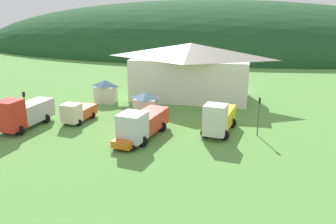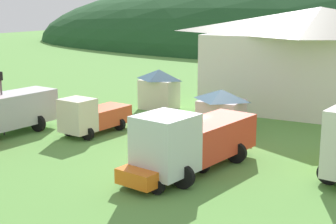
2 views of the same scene
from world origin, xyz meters
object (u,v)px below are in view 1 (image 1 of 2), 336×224
object	(u,v)px
service_pickup_orange	(132,136)
traffic_light_east	(259,113)
play_shed_pink	(146,103)
traffic_light_west	(25,106)
tow_truck_silver	(142,123)
depot_building	(191,70)
traffic_cone_near_pickup	(165,123)
crane_truck_red	(23,113)
light_truck_cream	(77,112)
play_shed_cream	(106,91)
flatbed_truck_yellow	(219,118)

from	to	relation	value
service_pickup_orange	traffic_light_east	distance (m)	13.36
play_shed_pink	traffic_light_west	world-z (taller)	traffic_light_west
tow_truck_silver	traffic_light_east	world-z (taller)	traffic_light_east
depot_building	traffic_cone_near_pickup	distance (m)	12.71
crane_truck_red	light_truck_cream	bearing A→B (deg)	132.87
service_pickup_orange	play_shed_cream	bearing A→B (deg)	-139.90
depot_building	traffic_light_west	world-z (taller)	depot_building
depot_building	play_shed_cream	world-z (taller)	depot_building
tow_truck_silver	traffic_cone_near_pickup	bearing A→B (deg)	177.35
depot_building	traffic_light_west	size ratio (longest dim) A/B	4.32
depot_building	flatbed_truck_yellow	distance (m)	15.39
tow_truck_silver	flatbed_truck_yellow	size ratio (longest dim) A/B	1.15
play_shed_cream	light_truck_cream	bearing A→B (deg)	-89.43
traffic_light_west	traffic_light_east	bearing A→B (deg)	6.58
crane_truck_red	light_truck_cream	distance (m)	5.88
play_shed_cream	traffic_cone_near_pickup	distance (m)	12.50
play_shed_cream	crane_truck_red	size ratio (longest dim) A/B	0.43
tow_truck_silver	traffic_light_east	xyz separation A→B (m)	(11.63, 3.48, 0.85)
crane_truck_red	traffic_light_west	xyz separation A→B (m)	(-0.03, 0.49, 0.68)
flatbed_truck_yellow	traffic_cone_near_pickup	size ratio (longest dim) A/B	13.60
flatbed_truck_yellow	traffic_cone_near_pickup	xyz separation A→B (m)	(-6.36, 2.28, -1.73)
light_truck_cream	traffic_light_east	xyz separation A→B (m)	(20.54, -0.03, 1.30)
crane_truck_red	depot_building	bearing A→B (deg)	144.33
play_shed_cream	crane_truck_red	xyz separation A→B (m)	(-4.64, -12.41, 0.21)
play_shed_pink	traffic_light_west	xyz separation A→B (m)	(-11.70, -7.92, 1.11)
play_shed_pink	traffic_light_east	distance (m)	14.53
depot_building	light_truck_cream	size ratio (longest dim) A/B	3.42
traffic_cone_near_pickup	depot_building	bearing A→B (deg)	84.93
depot_building	crane_truck_red	xyz separation A→B (m)	(-15.90, -17.33, -2.30)
play_shed_cream	light_truck_cream	distance (m)	8.98
depot_building	traffic_cone_near_pickup	xyz separation A→B (m)	(-1.06, -11.97, -4.14)
traffic_light_west	traffic_cone_near_pickup	distance (m)	15.84
tow_truck_silver	traffic_cone_near_pickup	xyz separation A→B (m)	(1.20, 5.43, -1.66)
traffic_light_west	play_shed_pink	bearing A→B (deg)	34.10
traffic_light_east	traffic_cone_near_pickup	world-z (taller)	traffic_light_east
traffic_light_east	light_truck_cream	bearing A→B (deg)	179.93
play_shed_cream	traffic_light_west	world-z (taller)	traffic_light_west
play_shed_pink	traffic_light_west	bearing A→B (deg)	-145.90
crane_truck_red	service_pickup_orange	distance (m)	13.20
crane_truck_red	flatbed_truck_yellow	xyz separation A→B (m)	(21.19, 3.08, -0.11)
light_truck_cream	flatbed_truck_yellow	world-z (taller)	flatbed_truck_yellow
crane_truck_red	traffic_cone_near_pickup	size ratio (longest dim) A/B	14.19
flatbed_truck_yellow	traffic_light_east	bearing A→B (deg)	102.41
light_truck_cream	traffic_cone_near_pickup	distance (m)	10.36
depot_building	traffic_light_west	bearing A→B (deg)	-133.41
traffic_cone_near_pickup	tow_truck_silver	bearing A→B (deg)	-102.43
light_truck_cream	flatbed_truck_yellow	xyz separation A→B (m)	(16.47, -0.36, 0.52)
traffic_light_west	traffic_cone_near_pickup	world-z (taller)	traffic_light_west
service_pickup_orange	flatbed_truck_yellow	bearing A→B (deg)	130.01
play_shed_pink	service_pickup_orange	bearing A→B (deg)	-82.28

